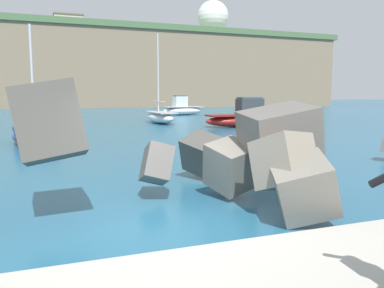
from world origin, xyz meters
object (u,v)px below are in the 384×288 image
at_px(boat_near_right, 183,109).
at_px(boat_mid_right, 245,118).
at_px(station_building_central, 68,25).
at_px(radar_dome, 213,18).
at_px(boat_near_centre, 36,135).
at_px(boat_mid_centre, 160,117).
at_px(mooring_buoy_inner, 292,129).
at_px(station_building_west, 99,30).

bearing_deg(boat_near_right, boat_mid_right, -94.16).
xyz_separation_m(boat_mid_right, station_building_central, (-9.33, 72.35, 18.40)).
height_order(boat_near_right, radar_dome, radar_dome).
distance_m(boat_near_centre, station_building_central, 80.39).
relative_size(boat_near_centre, boat_near_right, 1.05).
xyz_separation_m(boat_near_right, boat_mid_centre, (-6.51, -13.15, -0.20)).
xyz_separation_m(mooring_buoy_inner, radar_dome, (25.98, 74.30, 22.32)).
bearing_deg(mooring_buoy_inner, station_building_central, 97.43).
xyz_separation_m(boat_near_right, station_building_west, (-3.23, 55.74, 18.18)).
xyz_separation_m(mooring_buoy_inner, station_building_west, (-2.62, 79.99, 18.73)).
bearing_deg(station_building_west, mooring_buoy_inner, -88.12).
bearing_deg(station_building_central, station_building_west, 18.66).
relative_size(boat_near_right, mooring_buoy_inner, 12.71).
xyz_separation_m(boat_mid_centre, station_building_central, (-4.21, 66.37, 18.54)).
bearing_deg(mooring_buoy_inner, boat_mid_centre, 117.97).
bearing_deg(boat_near_centre, station_building_west, 80.89).
distance_m(boat_mid_right, station_building_west, 77.09).
height_order(boat_near_right, boat_mid_centre, boat_mid_centre).
relative_size(boat_near_centre, boat_mid_centre, 0.77).
bearing_deg(boat_near_centre, boat_mid_right, 20.95).
relative_size(boat_near_centre, station_building_west, 0.96).
bearing_deg(radar_dome, boat_mid_centre, -116.76).
bearing_deg(radar_dome, boat_mid_right, -111.15).
height_order(boat_mid_centre, station_building_central, station_building_central).
xyz_separation_m(radar_dome, station_building_central, (-36.09, 3.16, -3.43)).
distance_m(mooring_buoy_inner, station_building_central, 80.37).
bearing_deg(boat_near_centre, station_building_central, 86.02).
height_order(boat_mid_centre, mooring_buoy_inner, boat_mid_centre).
distance_m(boat_mid_centre, mooring_buoy_inner, 12.57).
bearing_deg(boat_mid_right, boat_mid_centre, 130.52).
bearing_deg(mooring_buoy_inner, station_building_west, 91.88).
xyz_separation_m(boat_mid_centre, radar_dome, (31.87, 63.21, 21.97)).
distance_m(radar_dome, station_building_central, 36.39).
relative_size(station_building_west, station_building_central, 0.86).
relative_size(boat_near_right, station_building_west, 0.91).
xyz_separation_m(boat_near_centre, mooring_buoy_inner, (15.54, 0.54, -0.20)).
relative_size(boat_mid_centre, boat_mid_right, 1.22).
bearing_deg(station_building_west, boat_near_right, -86.68).
xyz_separation_m(boat_mid_centre, station_building_west, (3.27, 68.90, 18.38)).
bearing_deg(station_building_west, boat_near_centre, -99.11).
bearing_deg(boat_mid_centre, boat_mid_right, -49.48).
distance_m(boat_mid_centre, boat_mid_right, 7.87).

